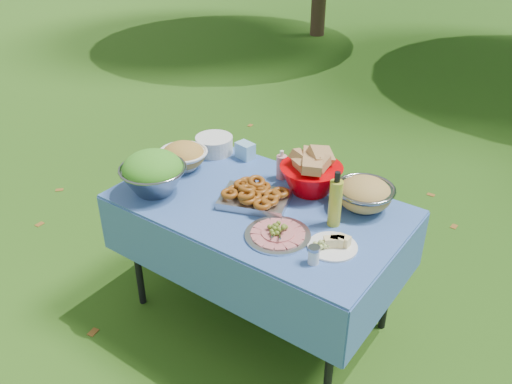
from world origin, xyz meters
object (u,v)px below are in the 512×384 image
picnic_table (259,262)px  charcuterie_platter (278,230)px  pasta_bowl_steel (364,194)px  plate_stack (214,145)px  bread_bowl (311,172)px  oil_bottle (336,199)px  salad_bowl (153,172)px

picnic_table → charcuterie_platter: (0.24, -0.19, 0.42)m
pasta_bowl_steel → charcuterie_platter: bearing=-114.7°
plate_stack → bread_bowl: 0.70m
bread_bowl → oil_bottle: (0.25, -0.21, 0.03)m
salad_bowl → oil_bottle: (0.91, 0.28, 0.03)m
salad_bowl → plate_stack: (-0.04, 0.54, -0.06)m
pasta_bowl_steel → oil_bottle: 0.23m
salad_bowl → bread_bowl: 0.82m
picnic_table → salad_bowl: size_ratio=4.25×
charcuterie_platter → oil_bottle: size_ratio=1.09×
oil_bottle → bread_bowl: bearing=140.5°
plate_stack → charcuterie_platter: bearing=-32.3°
pasta_bowl_steel → charcuterie_platter: (-0.21, -0.45, -0.04)m
picnic_table → bread_bowl: size_ratio=4.45×
salad_bowl → charcuterie_platter: (0.75, 0.04, -0.08)m
picnic_table → salad_bowl: salad_bowl is taller
plate_stack → oil_bottle: size_ratio=0.78×
pasta_bowl_steel → salad_bowl: bearing=-152.7°
picnic_table → charcuterie_platter: 0.51m
plate_stack → pasta_bowl_steel: size_ratio=0.75×
salad_bowl → plate_stack: bearing=93.8°
oil_bottle → pasta_bowl_steel: bearing=77.8°
picnic_table → salad_bowl: (-0.51, -0.23, 0.49)m
bread_bowl → oil_bottle: 0.33m
pasta_bowl_steel → oil_bottle: size_ratio=1.05×
picnic_table → salad_bowl: bearing=-156.1°
picnic_table → oil_bottle: oil_bottle is taller
salad_bowl → pasta_bowl_steel: salad_bowl is taller
pasta_bowl_steel → charcuterie_platter: size_ratio=0.96×
pasta_bowl_steel → oil_bottle: bearing=-102.2°
plate_stack → bread_bowl: bearing=-4.4°
bread_bowl → pasta_bowl_steel: 0.30m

